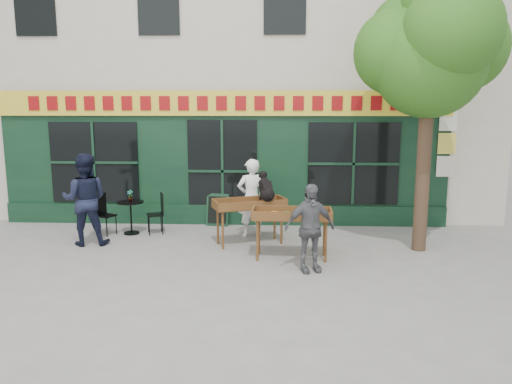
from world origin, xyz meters
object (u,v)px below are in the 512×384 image
(book_cart_center, at_px, (250,207))
(woman, at_px, (251,198))
(man_left, at_px, (85,199))
(dog, at_px, (266,185))
(bistro_table, at_px, (131,211))
(man_right, at_px, (310,228))
(book_cart_right, at_px, (292,217))

(book_cart_center, xyz_separation_m, woman, (0.00, 0.65, 0.07))
(book_cart_center, distance_m, man_left, 3.51)
(dog, xyz_separation_m, bistro_table, (-3.15, 0.76, -0.75))
(bistro_table, bearing_deg, man_right, -31.57)
(dog, bearing_deg, woman, 96.10)
(woman, height_order, book_cart_right, woman)
(bistro_table, distance_m, man_left, 1.22)
(book_cart_center, height_order, dog, dog)
(man_right, height_order, bistro_table, man_right)
(book_cart_center, distance_m, woman, 0.65)
(man_right, relative_size, man_left, 0.82)
(woman, distance_m, book_cart_right, 1.85)
(dog, height_order, man_left, man_left)
(book_cart_right, xyz_separation_m, man_left, (-4.37, 0.79, 0.16))
(book_cart_center, xyz_separation_m, dog, (0.35, -0.05, 0.47))
(dog, relative_size, bistro_table, 0.79)
(dog, xyz_separation_m, man_right, (0.82, -1.68, -0.49))
(man_right, bearing_deg, woman, 97.64)
(bistro_table, bearing_deg, book_cart_right, -24.73)
(woman, height_order, bistro_table, woman)
(book_cart_right, height_order, man_left, man_left)
(book_cart_center, bearing_deg, woman, 69.54)
(dog, height_order, man_right, man_right)
(woman, bearing_deg, dog, 96.10)
(book_cart_right, height_order, man_right, man_right)
(book_cart_center, relative_size, woman, 0.91)
(dog, xyz_separation_m, woman, (-0.35, 0.70, -0.40))
(book_cart_center, distance_m, book_cart_right, 1.31)
(book_cart_center, xyz_separation_m, book_cart_right, (0.87, -0.98, 0.00))
(man_right, bearing_deg, book_cart_right, 93.18)
(dog, bearing_deg, man_left, 161.61)
(book_cart_center, bearing_deg, man_left, 162.63)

